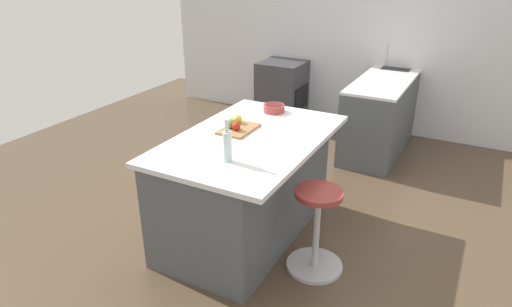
{
  "coord_description": "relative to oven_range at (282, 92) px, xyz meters",
  "views": [
    {
      "loc": [
        3.21,
        1.67,
        2.27
      ],
      "look_at": [
        0.27,
        0.1,
        0.78
      ],
      "focal_mm": 31.62,
      "sensor_mm": 36.0,
      "label": 1
    }
  ],
  "objects": [
    {
      "name": "apple_yellow",
      "position": [
        2.58,
        0.77,
        0.54
      ],
      "size": [
        0.07,
        0.07,
        0.07
      ],
      "primitive_type": "sphere",
      "color": "gold",
      "rests_on": "cutting_board"
    },
    {
      "name": "kitchen_island",
      "position": [
        2.76,
        0.95,
        0.03
      ],
      "size": [
        1.69,
        1.08,
        0.91
      ],
      "color": "#4C5156",
      "rests_on": "ground_plane"
    },
    {
      "name": "apple_red",
      "position": [
        2.74,
        0.85,
        0.54
      ],
      "size": [
        0.07,
        0.07,
        0.07
      ],
      "primitive_type": "sphere",
      "color": "red",
      "rests_on": "cutting_board"
    },
    {
      "name": "oven_range",
      "position": [
        0.0,
        0.0,
        0.0
      ],
      "size": [
        0.6,
        0.61,
        0.86
      ],
      "color": "#38383D",
      "rests_on": "ground_plane"
    },
    {
      "name": "interior_partition_left",
      "position": [
        -0.35,
        0.95,
        0.95
      ],
      "size": [
        0.15,
        5.74,
        2.76
      ],
      "color": "silver",
      "rests_on": "ground_plane"
    },
    {
      "name": "apple_green",
      "position": [
        2.71,
        0.78,
        0.54
      ],
      "size": [
        0.08,
        0.08,
        0.08
      ],
      "primitive_type": "sphere",
      "color": "#609E2D",
      "rests_on": "cutting_board"
    },
    {
      "name": "fruit_bowl",
      "position": [
        2.12,
        0.9,
        0.52
      ],
      "size": [
        0.19,
        0.19,
        0.07
      ],
      "color": "#993833",
      "rests_on": "kitchen_island"
    },
    {
      "name": "stool_by_window",
      "position": [
        2.95,
        1.67,
        -0.11
      ],
      "size": [
        0.44,
        0.44,
        0.68
      ],
      "color": "#B7B7BC",
      "rests_on": "ground_plane"
    },
    {
      "name": "water_bottle",
      "position": [
        3.24,
        1.08,
        0.6
      ],
      "size": [
        0.06,
        0.06,
        0.31
      ],
      "color": "silver",
      "rests_on": "kitchen_island"
    },
    {
      "name": "ground_plane",
      "position": [
        2.49,
        0.95,
        -0.43
      ],
      "size": [
        7.47,
        7.47,
        0.0
      ],
      "primitive_type": "plane",
      "color": "brown"
    },
    {
      "name": "sink_cabinet",
      "position": [
        -0.0,
        1.51,
        0.02
      ],
      "size": [
        2.32,
        0.6,
        1.17
      ],
      "color": "#4C5156",
      "rests_on": "ground_plane"
    },
    {
      "name": "cutting_board",
      "position": [
        2.68,
        0.84,
        0.49
      ],
      "size": [
        0.36,
        0.24,
        0.02
      ],
      "primitive_type": "cube",
      "color": "olive",
      "rests_on": "kitchen_island"
    }
  ]
}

